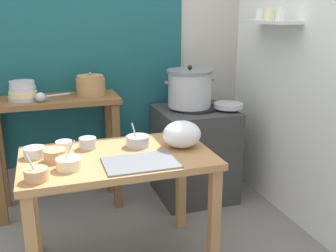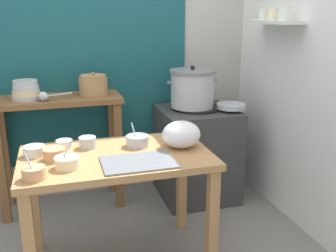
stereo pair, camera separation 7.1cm
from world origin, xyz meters
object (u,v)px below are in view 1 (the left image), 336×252
object	(u,v)px
back_shelf_table	(56,126)
prep_bowl_4	(88,143)
prep_table	(118,172)
plastic_bag	(182,134)
prep_bowl_0	(69,163)
prep_bowl_6	(34,152)
wide_pan	(228,106)
serving_tray	(140,162)
prep_bowl_5	(138,141)
clay_pot	(91,86)
ladle	(42,97)
steamer_pot	(190,88)
prep_bowl_1	(64,144)
prep_bowl_3	(36,174)
prep_bowl_2	(55,155)
bowl_stack_enamel	(23,91)
stove_block	(194,153)

from	to	relation	value
back_shelf_table	prep_bowl_4	bearing A→B (deg)	-77.41
prep_table	plastic_bag	xyz separation A→B (m)	(0.40, 0.01, 0.19)
prep_bowl_0	prep_bowl_6	distance (m)	0.30
wide_pan	plastic_bag	bearing A→B (deg)	-135.52
serving_tray	prep_bowl_5	size ratio (longest dim) A/B	2.71
clay_pot	ladle	bearing A→B (deg)	-163.01
steamer_pot	prep_bowl_4	distance (m)	1.09
prep_bowl_1	prep_bowl_3	xyz separation A→B (m)	(-0.16, -0.45, 0.01)
prep_bowl_2	wide_pan	bearing A→B (deg)	23.76
wide_pan	prep_bowl_3	distance (m)	1.70
back_shelf_table	ladle	bearing A→B (deg)	-127.22
bowl_stack_enamel	prep_bowl_0	xyz separation A→B (m)	(0.24, -0.98, -0.21)
ladle	plastic_bag	size ratio (longest dim) A/B	1.02
prep_bowl_2	serving_tray	bearing A→B (deg)	-23.01
prep_bowl_1	prep_bowl_3	bearing A→B (deg)	-109.54
prep_table	stove_block	xyz separation A→B (m)	(0.78, 0.74, -0.23)
steamer_pot	prep_bowl_1	size ratio (longest dim) A/B	4.18
clay_pot	ladle	size ratio (longest dim) A/B	0.90
plastic_bag	prep_bowl_6	size ratio (longest dim) A/B	1.96
stove_block	clay_pot	world-z (taller)	clay_pot
prep_bowl_3	back_shelf_table	bearing A→B (deg)	82.70
prep_bowl_2	prep_bowl_6	bearing A→B (deg)	139.56
prep_bowl_3	prep_table	bearing A→B (deg)	27.18
back_shelf_table	wide_pan	size ratio (longest dim) A/B	4.13
plastic_bag	prep_bowl_4	world-z (taller)	plastic_bag
serving_tray	prep_table	bearing A→B (deg)	119.11
back_shelf_table	prep_bowl_5	distance (m)	0.89
ladle	serving_tray	bearing A→B (deg)	-62.45
plastic_bag	back_shelf_table	bearing A→B (deg)	129.40
back_shelf_table	prep_bowl_1	size ratio (longest dim) A/B	9.58
serving_tray	plastic_bag	world-z (taller)	plastic_bag
prep_bowl_0	bowl_stack_enamel	bearing A→B (deg)	103.53
bowl_stack_enamel	prep_bowl_5	bearing A→B (deg)	-48.07
prep_table	prep_bowl_4	world-z (taller)	prep_bowl_4
prep_bowl_2	back_shelf_table	bearing A→B (deg)	87.31
prep_bowl_0	serving_tray	bearing A→B (deg)	-6.45
plastic_bag	prep_bowl_0	xyz separation A→B (m)	(-0.68, -0.14, -0.05)
prep_bowl_1	stove_block	bearing A→B (deg)	25.76
ladle	prep_bowl_2	xyz separation A→B (m)	(0.04, -0.74, -0.18)
wide_pan	prep_bowl_3	size ratio (longest dim) A/B	1.66
bowl_stack_enamel	wide_pan	size ratio (longest dim) A/B	0.91
back_shelf_table	clay_pot	world-z (taller)	clay_pot
clay_pot	prep_bowl_3	world-z (taller)	clay_pot
prep_table	stove_block	world-z (taller)	stove_block
prep_bowl_6	prep_bowl_3	bearing A→B (deg)	-88.37
prep_bowl_0	prep_bowl_1	distance (m)	0.35
back_shelf_table	steamer_pot	size ratio (longest dim) A/B	2.29
plastic_bag	prep_table	bearing A→B (deg)	-178.80
clay_pot	prep_bowl_2	distance (m)	0.94
bowl_stack_enamel	prep_bowl_1	distance (m)	0.71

